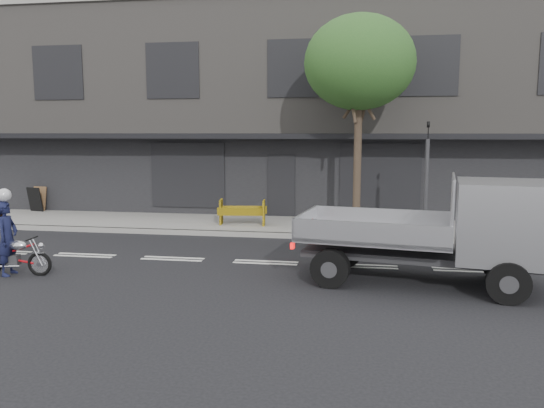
{
  "coord_description": "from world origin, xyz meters",
  "views": [
    {
      "loc": [
        2.16,
        -12.6,
        3.24
      ],
      "look_at": [
        0.08,
        0.5,
        1.4
      ],
      "focal_mm": 35.0,
      "sensor_mm": 36.0,
      "label": 1
    }
  ],
  "objects_px": {
    "flatbed_ute": "(478,225)",
    "sandwich_board": "(35,199)",
    "street_tree": "(360,63)",
    "rider": "(7,238)",
    "construction_barrier": "(241,213)",
    "traffic_light_pole": "(426,185)",
    "motorcycle": "(15,256)"
  },
  "relations": [
    {
      "from": "flatbed_ute",
      "to": "sandwich_board",
      "type": "distance_m",
      "value": 16.39
    },
    {
      "from": "street_tree",
      "to": "flatbed_ute",
      "type": "relative_size",
      "value": 1.27
    },
    {
      "from": "rider",
      "to": "flatbed_ute",
      "type": "xyz_separation_m",
      "value": [
        10.21,
        0.6,
        0.49
      ]
    },
    {
      "from": "construction_barrier",
      "to": "rider",
      "type": "bearing_deg",
      "value": -123.34
    },
    {
      "from": "rider",
      "to": "construction_barrier",
      "type": "relative_size",
      "value": 1.09
    },
    {
      "from": "construction_barrier",
      "to": "traffic_light_pole",
      "type": "bearing_deg",
      "value": -7.5
    },
    {
      "from": "flatbed_ute",
      "to": "sandwich_board",
      "type": "xyz_separation_m",
      "value": [
        -14.66,
        7.29,
        -0.71
      ]
    },
    {
      "from": "construction_barrier",
      "to": "sandwich_board",
      "type": "xyz_separation_m",
      "value": [
        -8.48,
        1.77,
        0.04
      ]
    },
    {
      "from": "rider",
      "to": "sandwich_board",
      "type": "relative_size",
      "value": 1.79
    },
    {
      "from": "traffic_light_pole",
      "to": "motorcycle",
      "type": "height_order",
      "value": "traffic_light_pole"
    },
    {
      "from": "traffic_light_pole",
      "to": "rider",
      "type": "relative_size",
      "value": 2.08
    },
    {
      "from": "street_tree",
      "to": "motorcycle",
      "type": "distance_m",
      "value": 10.93
    },
    {
      "from": "flatbed_ute",
      "to": "rider",
      "type": "bearing_deg",
      "value": -167.45
    },
    {
      "from": "construction_barrier",
      "to": "street_tree",
      "type": "bearing_deg",
      "value": 1.48
    },
    {
      "from": "motorcycle",
      "to": "sandwich_board",
      "type": "xyz_separation_m",
      "value": [
        -4.61,
        7.89,
        0.17
      ]
    },
    {
      "from": "motorcycle",
      "to": "flatbed_ute",
      "type": "bearing_deg",
      "value": -1.81
    },
    {
      "from": "traffic_light_pole",
      "to": "construction_barrier",
      "type": "distance_m",
      "value": 5.87
    },
    {
      "from": "traffic_light_pole",
      "to": "rider",
      "type": "xyz_separation_m",
      "value": [
        -9.74,
        -5.36,
        -0.81
      ]
    },
    {
      "from": "rider",
      "to": "motorcycle",
      "type": "bearing_deg",
      "value": -95.23
    },
    {
      "from": "street_tree",
      "to": "traffic_light_pole",
      "type": "distance_m",
      "value": 4.23
    },
    {
      "from": "rider",
      "to": "street_tree",
      "type": "bearing_deg",
      "value": -56.51
    },
    {
      "from": "motorcycle",
      "to": "construction_barrier",
      "type": "distance_m",
      "value": 7.24
    },
    {
      "from": "traffic_light_pole",
      "to": "construction_barrier",
      "type": "relative_size",
      "value": 2.26
    },
    {
      "from": "traffic_light_pole",
      "to": "construction_barrier",
      "type": "bearing_deg",
      "value": 172.5
    },
    {
      "from": "sandwich_board",
      "to": "rider",
      "type": "bearing_deg",
      "value": -50.65
    },
    {
      "from": "traffic_light_pole",
      "to": "flatbed_ute",
      "type": "xyz_separation_m",
      "value": [
        0.46,
        -4.76,
        -0.32
      ]
    },
    {
      "from": "motorcycle",
      "to": "sandwich_board",
      "type": "bearing_deg",
      "value": 115.03
    },
    {
      "from": "street_tree",
      "to": "flatbed_ute",
      "type": "bearing_deg",
      "value": -66.3
    },
    {
      "from": "traffic_light_pole",
      "to": "rider",
      "type": "bearing_deg",
      "value": -151.18
    },
    {
      "from": "motorcycle",
      "to": "rider",
      "type": "relative_size",
      "value": 1.01
    },
    {
      "from": "flatbed_ute",
      "to": "construction_barrier",
      "type": "height_order",
      "value": "flatbed_ute"
    },
    {
      "from": "street_tree",
      "to": "motorcycle",
      "type": "relative_size",
      "value": 3.97
    }
  ]
}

